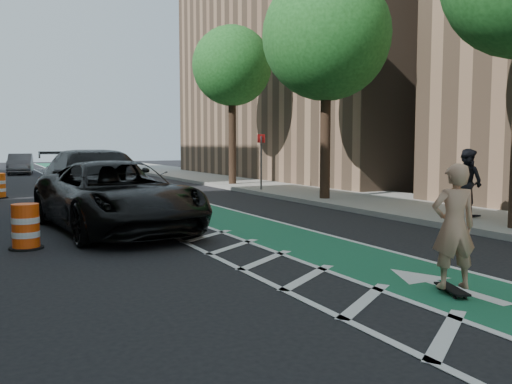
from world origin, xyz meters
TOP-DOWN VIEW (x-y plane):
  - ground at (0.00, 0.00)m, footprint 120.00×120.00m
  - bike_lane at (3.00, 10.00)m, footprint 2.00×90.00m
  - buffer_strip at (1.50, 10.00)m, footprint 1.40×90.00m
  - sidewalk_right at (9.50, 10.00)m, footprint 5.00×90.00m
  - curb_right at (7.05, 10.00)m, footprint 0.12×90.00m
  - building_right_far at (17.50, 20.00)m, footprint 14.00×22.00m
  - tree_r_c at (7.90, 8.00)m, footprint 4.20×4.20m
  - tree_r_d at (7.90, 16.00)m, footprint 4.20×4.20m
  - sign_post at (7.60, 12.00)m, footprint 0.35×0.08m
  - skateboard at (2.75, -3.08)m, footprint 0.42×0.72m
  - skateboarder at (2.75, -3.08)m, footprint 0.72×0.59m
  - suv_near at (-0.13, 4.52)m, footprint 3.35×6.22m
  - suv_far at (0.00, 7.50)m, footprint 3.00×6.66m
  - car_grey at (-0.61, 32.54)m, footprint 2.00×4.47m
  - pedestrian at (8.45, 1.83)m, footprint 0.71×0.89m
  - barrel_a at (-2.20, 3.05)m, footprint 0.65×0.65m

SIDE VIEW (x-z plane):
  - ground at x=0.00m, z-range 0.00..0.00m
  - buffer_strip at x=1.50m, z-range 0.00..0.01m
  - bike_lane at x=3.00m, z-range 0.00..0.01m
  - sidewalk_right at x=9.50m, z-range 0.00..0.15m
  - skateboard at x=2.75m, z-range 0.03..0.12m
  - curb_right at x=7.05m, z-range 0.00..0.16m
  - barrel_a at x=-2.20m, z-range -0.02..0.86m
  - car_grey at x=-0.61m, z-range 0.00..1.43m
  - suv_near at x=-0.13m, z-range 0.00..1.66m
  - skateboarder at x=2.75m, z-range 0.09..1.79m
  - suv_far at x=0.00m, z-range 0.00..1.90m
  - pedestrian at x=8.45m, z-range 0.15..1.94m
  - sign_post at x=7.60m, z-range 0.11..2.59m
  - tree_r_c at x=7.90m, z-range 1.82..9.72m
  - tree_r_d at x=7.90m, z-range 1.82..9.72m
  - building_right_far at x=17.50m, z-range 0.00..19.00m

